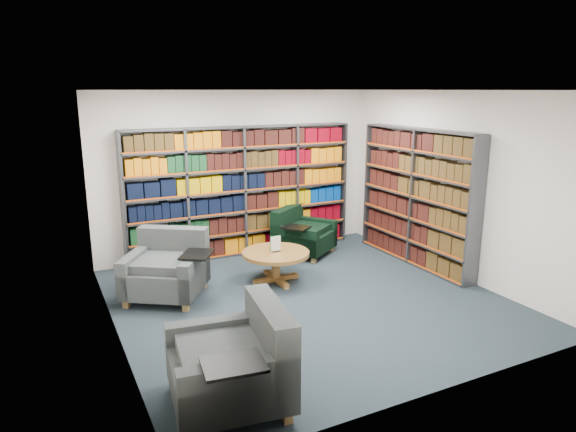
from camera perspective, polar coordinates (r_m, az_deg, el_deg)
name	(u,v)px	position (r m, az deg, el deg)	size (l,w,h in m)	color
room_shell	(308,200)	(6.73, 2.29, 1.79)	(5.02, 5.02, 2.82)	black
bookshelf_back	(243,192)	(8.87, -5.05, 2.72)	(4.00, 0.28, 2.20)	#47494F
bookshelf_right	(417,198)	(8.59, 14.11, 1.99)	(0.28, 2.50, 2.20)	#47494F
chair_teal_left	(168,270)	(7.37, -13.17, -5.86)	(1.37, 1.37, 0.90)	#091F38
chair_green_right	(300,235)	(8.99, 1.34, -2.17)	(1.22, 1.22, 0.80)	black
chair_teal_front	(240,366)	(4.86, -5.41, -16.22)	(1.15, 1.28, 0.93)	#091F38
coffee_table	(276,258)	(7.65, -1.36, -4.66)	(1.00, 1.00, 0.70)	olive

